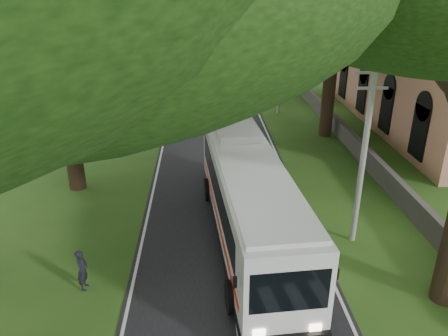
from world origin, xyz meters
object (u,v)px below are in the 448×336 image
object	(u,v)px
distant_car_a	(203,76)
pole_far	(253,36)
pole_near	(364,152)
coach_bus	(249,199)
distant_car_c	(213,50)
pedestrian	(82,270)
pole_mid	(280,64)
distant_car_b	(196,59)

from	to	relation	value
distant_car_a	pole_far	bearing A→B (deg)	-123.52
pole_near	coach_bus	size ratio (longest dim) A/B	0.61
coach_bus	distant_car_c	bearing A→B (deg)	85.67
pole_far	distant_car_c	bearing A→B (deg)	111.44
pole_far	pedestrian	bearing A→B (deg)	-104.51
pole_far	pole_mid	bearing A→B (deg)	-90.00
pole_far	distant_car_a	distance (m)	10.40
coach_bus	distant_car_b	xyz separation A→B (m)	(-2.60, 43.34, -1.32)
pole_near	pedestrian	world-z (taller)	pole_near
pole_near	distant_car_c	distance (m)	52.30
distant_car_b	pole_near	bearing A→B (deg)	-97.54
pole_far	pedestrian	size ratio (longest dim) A/B	4.90
pole_far	distant_car_a	bearing A→B (deg)	-129.88
pedestrian	pole_far	bearing A→B (deg)	-11.61
pole_far	coach_bus	distance (m)	40.10
pole_mid	pedestrian	world-z (taller)	pole_mid
pole_near	coach_bus	distance (m)	5.11
pole_near	distant_car_c	size ratio (longest dim) A/B	1.89
pole_mid	distant_car_c	distance (m)	32.50
pole_mid	pedestrian	distance (m)	25.50
pole_far	distant_car_c	world-z (taller)	pole_far
coach_bus	distant_car_c	world-z (taller)	coach_bus
distant_car_c	pedestrian	size ratio (longest dim) A/B	2.59
coach_bus	pedestrian	bearing A→B (deg)	-159.69
distant_car_a	coach_bus	bearing A→B (deg)	99.31
pole_near	pole_far	xyz separation A→B (m)	(0.00, 40.00, 0.00)
distant_car_a	distant_car_b	world-z (taller)	distant_car_a
distant_car_a	distant_car_c	world-z (taller)	distant_car_a
pole_far	pedestrian	xyz separation A→B (m)	(-11.06, -42.73, -3.36)
distant_car_a	distant_car_b	bearing A→B (deg)	-78.80
distant_car_c	distant_car_a	bearing A→B (deg)	93.84
pole_mid	distant_car_b	bearing A→B (deg)	107.08
coach_bus	pedestrian	size ratio (longest dim) A/B	8.05
pole_near	coach_bus	xyz separation A→B (m)	(-4.64, 0.22, -2.12)
pole_near	distant_car_a	size ratio (longest dim) A/B	1.84
pole_far	coach_bus	bearing A→B (deg)	-96.66
pole_far	distant_car_c	size ratio (longest dim) A/B	1.89
distant_car_a	distant_car_c	xyz separation A→B (m)	(1.60, 19.51, -0.13)
coach_bus	distant_car_a	world-z (taller)	coach_bus
pole_far	distant_car_b	size ratio (longest dim) A/B	1.85
pole_far	pole_near	bearing A→B (deg)	-90.00
pole_far	distant_car_a	size ratio (longest dim) A/B	1.84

